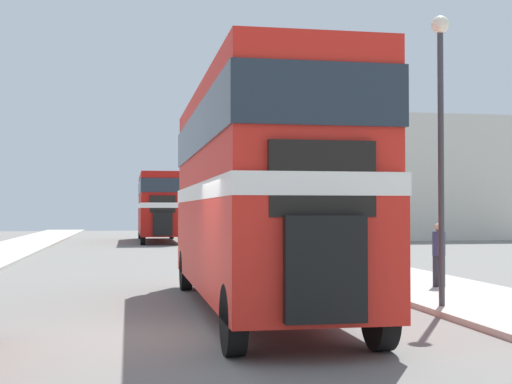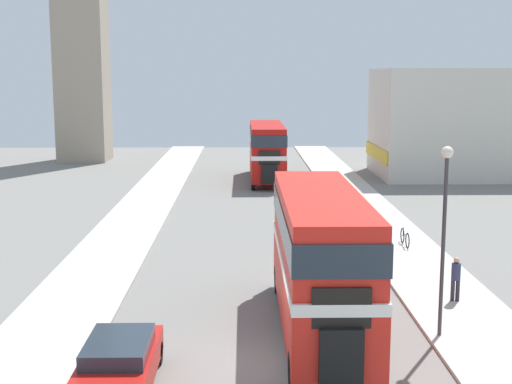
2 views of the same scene
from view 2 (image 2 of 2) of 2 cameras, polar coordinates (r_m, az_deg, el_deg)
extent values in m
plane|color=slate|center=(20.59, 0.95, -13.71)|extent=(120.00, 120.00, 0.00)
cube|color=#B7B2A8|center=(21.86, 19.40, -12.69)|extent=(3.50, 120.00, 0.12)
cube|color=#B7B2A8|center=(21.44, -17.89, -13.06)|extent=(3.50, 120.00, 0.12)
cube|color=red|center=(22.74, 5.08, -7.83)|extent=(2.44, 10.04, 1.76)
cube|color=white|center=(22.46, 5.12, -5.30)|extent=(2.46, 10.09, 0.32)
cube|color=red|center=(22.20, 5.16, -2.51)|extent=(2.39, 9.84, 1.92)
cube|color=#232D38|center=(22.18, 5.17, -2.27)|extent=(2.46, 9.94, 0.86)
cube|color=black|center=(17.99, 6.84, -12.94)|extent=(1.10, 0.20, 1.41)
cube|color=black|center=(17.70, 6.86, -9.20)|extent=(1.46, 0.12, 1.02)
cylinder|color=black|center=(19.01, 3.09, -14.12)|extent=(0.28, 1.01, 1.01)
cylinder|color=black|center=(19.28, 9.69, -13.90)|extent=(0.28, 1.01, 1.01)
cylinder|color=black|center=(26.83, 1.81, -7.00)|extent=(0.28, 1.01, 1.01)
cylinder|color=black|center=(27.03, 6.42, -6.93)|extent=(0.28, 1.01, 1.01)
cube|color=#B2140F|center=(54.50, 0.86, 2.31)|extent=(2.48, 10.67, 1.68)
cube|color=white|center=(54.38, 0.87, 3.35)|extent=(2.51, 10.72, 0.31)
cube|color=#B2140F|center=(54.28, 0.87, 4.47)|extent=(2.43, 10.45, 1.84)
cube|color=#232D38|center=(54.27, 0.87, 4.57)|extent=(2.51, 10.56, 0.83)
cube|color=black|center=(49.13, 1.07, 1.42)|extent=(1.12, 0.20, 1.35)
cube|color=black|center=(49.12, 1.07, 2.76)|extent=(1.49, 0.12, 0.98)
cylinder|color=black|center=(50.10, -0.23, 0.74)|extent=(0.28, 1.01, 1.01)
cylinder|color=black|center=(50.18, 2.29, 0.74)|extent=(0.28, 1.01, 1.01)
cylinder|color=black|center=(58.96, -0.35, 2.05)|extent=(0.28, 1.01, 1.01)
cylinder|color=black|center=(59.03, 1.79, 2.06)|extent=(0.28, 1.01, 1.01)
cube|color=red|center=(19.06, -10.99, -13.79)|extent=(1.81, 4.64, 0.69)
cube|color=#232D38|center=(19.03, -10.95, -12.05)|extent=(1.59, 2.41, 0.40)
cylinder|color=black|center=(21.03, -12.29, -12.49)|extent=(0.20, 0.64, 0.64)
cylinder|color=black|center=(20.78, -7.82, -12.63)|extent=(0.20, 0.64, 0.64)
cylinder|color=#282833|center=(26.44, 15.46, -7.59)|extent=(0.14, 0.14, 0.77)
cylinder|color=#282833|center=(26.49, 15.83, -7.58)|extent=(0.14, 0.14, 0.77)
cylinder|color=navy|center=(26.27, 15.71, -6.14)|extent=(0.32, 0.32, 0.61)
sphere|color=tan|center=(26.17, 15.75, -5.27)|extent=(0.21, 0.21, 0.21)
torus|color=black|center=(33.75, 12.02, -3.82)|extent=(0.05, 0.71, 0.71)
torus|color=black|center=(34.75, 11.64, -3.42)|extent=(0.05, 0.71, 0.71)
cylinder|color=#234C93|center=(34.22, 11.83, -3.37)|extent=(0.04, 1.06, 0.34)
cylinder|color=#234C93|center=(34.56, 11.70, -3.13)|extent=(0.04, 0.04, 0.43)
cylinder|color=#38383D|center=(22.38, 14.74, -4.39)|extent=(0.12, 0.12, 5.50)
sphere|color=#EFEACC|center=(21.88, 15.06, 3.09)|extent=(0.36, 0.36, 0.36)
cube|color=tan|center=(68.85, -13.78, 10.72)|extent=(4.44, 4.44, 19.87)
cube|color=beige|center=(59.53, 17.23, 5.32)|extent=(15.75, 9.38, 8.49)
cube|color=gold|center=(57.75, 9.61, 3.13)|extent=(0.12, 8.91, 1.02)
camera|label=1|loc=(9.61, -1.98, -29.65)|focal=50.00mm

